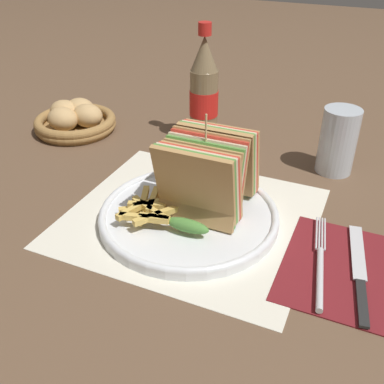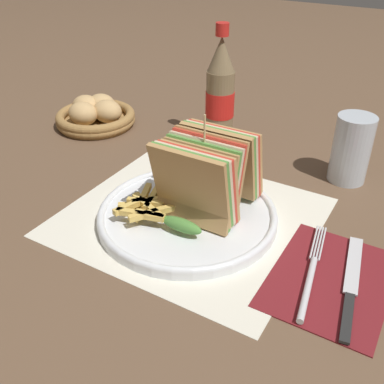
{
  "view_description": "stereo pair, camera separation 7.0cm",
  "coord_description": "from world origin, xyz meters",
  "px_view_note": "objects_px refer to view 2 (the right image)",
  "views": [
    {
      "loc": [
        0.24,
        -0.54,
        0.41
      ],
      "look_at": [
        -0.0,
        0.01,
        0.04
      ],
      "focal_mm": 42.0,
      "sensor_mm": 36.0,
      "label": 1
    },
    {
      "loc": [
        0.3,
        -0.51,
        0.41
      ],
      "look_at": [
        -0.0,
        0.01,
        0.04
      ],
      "focal_mm": 42.0,
      "sensor_mm": 36.0,
      "label": 2
    }
  ],
  "objects_px": {
    "club_sandwich": "(206,176)",
    "fork": "(310,278)",
    "plate_main": "(186,214)",
    "knife": "(351,285)",
    "glass_near": "(351,149)",
    "coke_bottle_near": "(220,94)",
    "bread_basket": "(95,115)"
  },
  "relations": [
    {
      "from": "plate_main",
      "to": "knife",
      "type": "bearing_deg",
      "value": -5.02
    },
    {
      "from": "club_sandwich",
      "to": "coke_bottle_near",
      "type": "xyz_separation_m",
      "value": [
        -0.11,
        0.26,
        0.03
      ]
    },
    {
      "from": "fork",
      "to": "knife",
      "type": "bearing_deg",
      "value": 8.97
    },
    {
      "from": "plate_main",
      "to": "coke_bottle_near",
      "type": "relative_size",
      "value": 1.18
    },
    {
      "from": "club_sandwich",
      "to": "bread_basket",
      "type": "relative_size",
      "value": 0.96
    },
    {
      "from": "glass_near",
      "to": "fork",
      "type": "bearing_deg",
      "value": -84.48
    },
    {
      "from": "plate_main",
      "to": "bread_basket",
      "type": "distance_m",
      "value": 0.42
    },
    {
      "from": "bread_basket",
      "to": "club_sandwich",
      "type": "bearing_deg",
      "value": -26.12
    },
    {
      "from": "club_sandwich",
      "to": "bread_basket",
      "type": "bearing_deg",
      "value": 153.88
    },
    {
      "from": "club_sandwich",
      "to": "fork",
      "type": "distance_m",
      "value": 0.21
    },
    {
      "from": "knife",
      "to": "coke_bottle_near",
      "type": "xyz_separation_m",
      "value": [
        -0.35,
        0.31,
        0.1
      ]
    },
    {
      "from": "glass_near",
      "to": "coke_bottle_near",
      "type": "bearing_deg",
      "value": 173.97
    },
    {
      "from": "club_sandwich",
      "to": "glass_near",
      "type": "bearing_deg",
      "value": 55.36
    },
    {
      "from": "fork",
      "to": "coke_bottle_near",
      "type": "distance_m",
      "value": 0.45
    },
    {
      "from": "club_sandwich",
      "to": "coke_bottle_near",
      "type": "height_order",
      "value": "coke_bottle_near"
    },
    {
      "from": "coke_bottle_near",
      "to": "bread_basket",
      "type": "xyz_separation_m",
      "value": [
        -0.28,
        -0.07,
        -0.08
      ]
    },
    {
      "from": "plate_main",
      "to": "glass_near",
      "type": "distance_m",
      "value": 0.32
    },
    {
      "from": "coke_bottle_near",
      "to": "glass_near",
      "type": "xyz_separation_m",
      "value": [
        0.27,
        -0.03,
        -0.04
      ]
    },
    {
      "from": "glass_near",
      "to": "bread_basket",
      "type": "xyz_separation_m",
      "value": [
        -0.55,
        -0.04,
        -0.04
      ]
    },
    {
      "from": "plate_main",
      "to": "coke_bottle_near",
      "type": "distance_m",
      "value": 0.31
    },
    {
      "from": "club_sandwich",
      "to": "fork",
      "type": "relative_size",
      "value": 0.86
    },
    {
      "from": "club_sandwich",
      "to": "glass_near",
      "type": "distance_m",
      "value": 0.28
    },
    {
      "from": "plate_main",
      "to": "fork",
      "type": "xyz_separation_m",
      "value": [
        0.21,
        -0.04,
        -0.0
      ]
    },
    {
      "from": "coke_bottle_near",
      "to": "glass_near",
      "type": "height_order",
      "value": "coke_bottle_near"
    },
    {
      "from": "coke_bottle_near",
      "to": "bread_basket",
      "type": "height_order",
      "value": "coke_bottle_near"
    },
    {
      "from": "plate_main",
      "to": "fork",
      "type": "bearing_deg",
      "value": -10.47
    },
    {
      "from": "knife",
      "to": "coke_bottle_near",
      "type": "distance_m",
      "value": 0.48
    },
    {
      "from": "bread_basket",
      "to": "plate_main",
      "type": "bearing_deg",
      "value": -30.13
    },
    {
      "from": "knife",
      "to": "glass_near",
      "type": "bearing_deg",
      "value": 96.2
    },
    {
      "from": "coke_bottle_near",
      "to": "bread_basket",
      "type": "bearing_deg",
      "value": -165.58
    },
    {
      "from": "glass_near",
      "to": "bread_basket",
      "type": "relative_size",
      "value": 0.69
    },
    {
      "from": "bread_basket",
      "to": "fork",
      "type": "bearing_deg",
      "value": -23.48
    }
  ]
}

